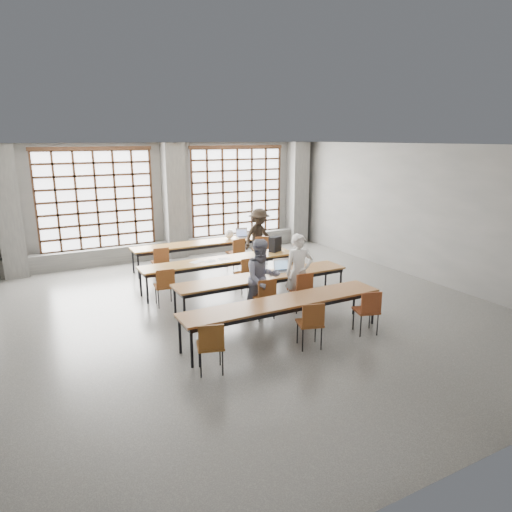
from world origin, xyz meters
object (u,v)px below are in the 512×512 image
(chair_back_left, at_px, (161,260))
(chair_mid_centre, at_px, (246,271))
(chair_near_mid, at_px, (311,320))
(desk_row_c, at_px, (263,278))
(chair_mid_left, at_px, (165,283))
(mouse, at_px, (300,269))
(chair_near_right, at_px, (368,308))
(laptop_front, at_px, (282,268))
(chair_back_mid, at_px, (237,250))
(chair_near_left, at_px, (211,343))
(laptop_back, at_px, (242,235))
(chair_back_right, at_px, (261,247))
(green_box, at_px, (259,273))
(student_male, at_px, (299,273))
(desk_row_d, at_px, (284,304))
(plastic_bag, at_px, (229,234))
(red_pouch, at_px, (210,343))
(chair_mid_right, at_px, (295,264))
(chair_front_left, at_px, (265,294))
(backpack, at_px, (275,244))
(student_female, at_px, (262,279))
(desk_row_a, at_px, (202,244))
(student_back, at_px, (259,237))
(phone, at_px, (272,275))
(desk_row_b, at_px, (220,262))
(chair_front_right, at_px, (302,288))

(chair_back_left, height_order, chair_mid_centre, same)
(chair_near_mid, bearing_deg, desk_row_c, 83.21)
(chair_back_left, height_order, chair_mid_left, same)
(chair_mid_centre, bearing_deg, mouse, -51.93)
(chair_near_right, xyz_separation_m, mouse, (-0.09, 2.19, 0.21))
(laptop_front, bearing_deg, chair_back_mid, 84.77)
(chair_back_mid, bearing_deg, chair_near_left, -119.66)
(laptop_back, bearing_deg, chair_back_right, -72.92)
(chair_near_left, height_order, chair_near_mid, same)
(mouse, relative_size, green_box, 0.39)
(chair_mid_left, relative_size, student_male, 0.53)
(desk_row_d, bearing_deg, plastic_bag, 75.64)
(chair_near_right, relative_size, red_pouch, 4.40)
(green_box, relative_size, red_pouch, 1.25)
(chair_mid_right, relative_size, chair_front_left, 1.00)
(backpack, bearing_deg, laptop_front, -139.13)
(chair_near_left, relative_size, student_female, 0.53)
(green_box, xyz_separation_m, plastic_bag, (0.97, 3.64, 0.10))
(chair_mid_right, xyz_separation_m, student_female, (-1.81, -1.54, 0.30))
(desk_row_c, bearing_deg, desk_row_a, 89.73)
(chair_near_left, xyz_separation_m, student_back, (3.78, 5.38, 0.29))
(student_back, xyz_separation_m, phone, (-1.44, -3.27, -0.09))
(mouse, height_order, backpack, backpack)
(desk_row_b, xyz_separation_m, chair_near_left, (-1.88, -3.89, -0.13))
(chair_near_left, xyz_separation_m, green_box, (2.11, 2.29, 0.24))
(desk_row_b, xyz_separation_m, laptop_front, (0.84, -1.56, 0.13))
(chair_back_left, height_order, phone, chair_back_left)
(desk_row_a, distance_m, desk_row_d, 5.27)
(chair_mid_left, relative_size, chair_near_left, 1.00)
(desk_row_d, bearing_deg, chair_back_right, 66.17)
(chair_near_right, bearing_deg, plastic_bag, 91.16)
(desk_row_b, relative_size, chair_front_left, 4.55)
(chair_back_mid, xyz_separation_m, red_pouch, (-2.97, -5.17, -0.04))
(phone, bearing_deg, green_box, 141.95)
(chair_mid_right, height_order, backpack, backpack)
(plastic_bag, bearing_deg, phone, -100.94)
(chair_near_right, height_order, red_pouch, chair_near_right)
(chair_mid_right, height_order, laptop_front, laptop_front)
(chair_back_mid, bearing_deg, plastic_bag, 82.42)
(chair_front_left, bearing_deg, green_box, 70.10)
(chair_mid_centre, xyz_separation_m, backpack, (1.20, 0.68, 0.39))
(chair_mid_right, xyz_separation_m, green_box, (-1.56, -0.96, 0.24))
(chair_front_right, height_order, student_male, student_male)
(chair_near_right, bearing_deg, student_back, 83.85)
(chair_front_left, height_order, student_female, student_female)
(chair_near_right, height_order, mouse, chair_near_right)
(chair_mid_right, distance_m, chair_near_mid, 3.71)
(laptop_front, bearing_deg, chair_near_right, -78.37)
(desk_row_b, bearing_deg, green_box, -81.61)
(chair_back_left, distance_m, chair_back_right, 2.99)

